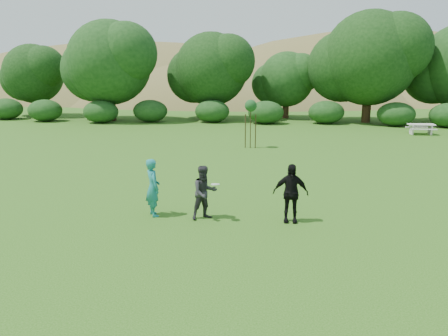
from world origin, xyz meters
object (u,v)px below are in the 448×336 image
at_px(player_black, 291,193).
at_px(picnic_table, 421,127).
at_px(player_grey, 205,193).
at_px(sapling, 251,107).
at_px(player_teal, 153,187).

bearing_deg(player_black, picnic_table, 63.76).
xyz_separation_m(player_grey, sapling, (0.77, 12.96, 1.58)).
relative_size(player_grey, player_black, 0.93).
relative_size(player_grey, picnic_table, 0.93).
xyz_separation_m(player_grey, picnic_table, (12.73, 19.95, -0.32)).
relative_size(player_teal, player_black, 1.02).
distance_m(player_grey, picnic_table, 23.66).
xyz_separation_m(sapling, picnic_table, (11.96, 6.99, -1.90)).
bearing_deg(player_teal, player_black, -123.81).
bearing_deg(player_grey, player_teal, 143.86).
distance_m(sapling, picnic_table, 13.98).
relative_size(player_teal, player_grey, 1.09).
bearing_deg(sapling, player_grey, -93.38).
distance_m(player_teal, sapling, 13.14).
distance_m(player_teal, player_black, 4.25).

